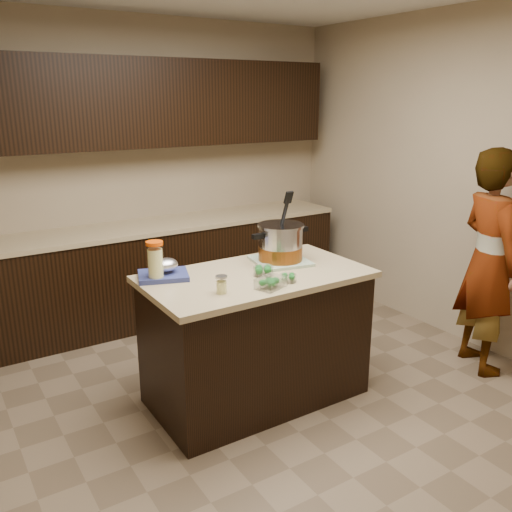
{
  "coord_description": "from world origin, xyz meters",
  "views": [
    {
      "loc": [
        -1.79,
        -2.82,
        2.01
      ],
      "look_at": [
        0.0,
        0.0,
        1.02
      ],
      "focal_mm": 38.0,
      "sensor_mm": 36.0,
      "label": 1
    }
  ],
  "objects_px": {
    "island": "(256,337)",
    "person": "(489,262)",
    "lemonade_pitcher": "(155,263)",
    "stock_pot": "(281,245)"
  },
  "relations": [
    {
      "from": "lemonade_pitcher",
      "to": "person",
      "type": "distance_m",
      "value": 2.43
    },
    {
      "from": "island",
      "to": "person",
      "type": "bearing_deg",
      "value": -17.23
    },
    {
      "from": "island",
      "to": "lemonade_pitcher",
      "type": "bearing_deg",
      "value": 161.96
    },
    {
      "from": "island",
      "to": "person",
      "type": "relative_size",
      "value": 0.87
    },
    {
      "from": "stock_pot",
      "to": "person",
      "type": "relative_size",
      "value": 0.27
    },
    {
      "from": "stock_pot",
      "to": "person",
      "type": "bearing_deg",
      "value": -25.05
    },
    {
      "from": "stock_pot",
      "to": "lemonade_pitcher",
      "type": "height_order",
      "value": "stock_pot"
    },
    {
      "from": "island",
      "to": "stock_pot",
      "type": "xyz_separation_m",
      "value": [
        0.28,
        0.12,
        0.57
      ]
    },
    {
      "from": "lemonade_pitcher",
      "to": "island",
      "type": "bearing_deg",
      "value": -18.04
    },
    {
      "from": "lemonade_pitcher",
      "to": "person",
      "type": "height_order",
      "value": "person"
    }
  ]
}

